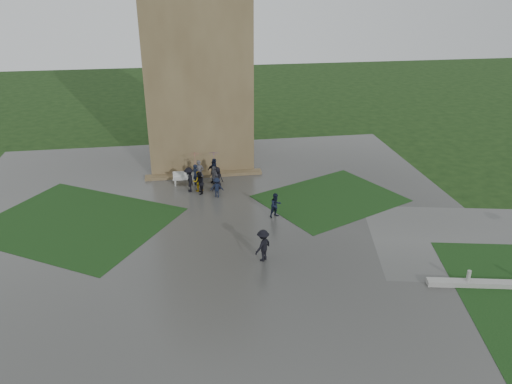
{
  "coord_description": "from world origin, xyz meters",
  "views": [
    {
      "loc": [
        -1.59,
        -25.56,
        14.61
      ],
      "look_at": [
        3.1,
        4.29,
        1.2
      ],
      "focal_mm": 35.0,
      "sensor_mm": 36.0,
      "label": 1
    }
  ],
  "objects": [
    {
      "name": "plaza",
      "position": [
        0.0,
        2.0,
        0.01
      ],
      "size": [
        34.0,
        34.0,
        0.02
      ],
      "primitive_type": "cube",
      "color": "#363634",
      "rests_on": "ground"
    },
    {
      "name": "bench",
      "position": [
        -1.52,
        9.13,
        0.53
      ],
      "size": [
        1.74,
        0.67,
        0.99
      ],
      "rotation": [
        0.0,
        0.0,
        -0.08
      ],
      "color": "#B1B2AD",
      "rests_on": "plaza"
    },
    {
      "name": "pedestrian_mid",
      "position": [
        4.17,
        2.84,
        0.83
      ],
      "size": [
        0.9,
        0.73,
        1.62
      ],
      "primitive_type": "imported",
      "rotation": [
        0.0,
        0.0,
        0.41
      ],
      "color": "black",
      "rests_on": "plaza"
    },
    {
      "name": "ground",
      "position": [
        0.0,
        0.0,
        0.0
      ],
      "size": [
        120.0,
        120.0,
        0.0
      ],
      "primitive_type": "plane",
      "color": "black"
    },
    {
      "name": "pedestrian_near",
      "position": [
        2.46,
        -2.27,
        0.94
      ],
      "size": [
        1.28,
        1.26,
        1.84
      ],
      "primitive_type": "imported",
      "rotation": [
        0.0,
        0.0,
        3.9
      ],
      "color": "black",
      "rests_on": "plaza"
    },
    {
      "name": "visitor_cluster",
      "position": [
        -0.01,
        8.28,
        1.16
      ],
      "size": [
        3.01,
        3.47,
        2.56
      ],
      "color": "black",
      "rests_on": "plaza"
    },
    {
      "name": "lawn_inset_left",
      "position": [
        -8.5,
        4.0,
        0.03
      ],
      "size": [
        14.1,
        13.46,
        0.01
      ],
      "primitive_type": "cube",
      "rotation": [
        0.0,
        0.0,
        -0.56
      ],
      "color": "black",
      "rests_on": "plaza"
    },
    {
      "name": "tower_plinth",
      "position": [
        0.0,
        10.6,
        0.13
      ],
      "size": [
        9.0,
        0.8,
        0.22
      ],
      "primitive_type": "cube",
      "color": "brown",
      "rests_on": "plaza"
    },
    {
      "name": "lawn_inset_right",
      "position": [
        8.5,
        5.0,
        0.03
      ],
      "size": [
        11.12,
        10.15,
        0.01
      ],
      "primitive_type": "cube",
      "rotation": [
        0.0,
        0.0,
        0.44
      ],
      "color": "black",
      "rests_on": "plaza"
    },
    {
      "name": "tower",
      "position": [
        0.0,
        15.0,
        9.0
      ],
      "size": [
        8.0,
        8.0,
        18.0
      ],
      "primitive_type": "cube",
      "color": "brown",
      "rests_on": "ground"
    }
  ]
}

